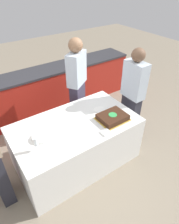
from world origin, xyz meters
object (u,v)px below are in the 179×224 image
object	(u,v)px
plate_stack	(41,137)
person_seated_right	(133,95)
wine_glass	(36,142)
cake	(113,117)
person_cutting_cake	(77,85)

from	to	relation	value
plate_stack	person_seated_right	world-z (taller)	person_seated_right
wine_glass	person_seated_right	size ratio (longest dim) A/B	0.12
person_seated_right	plate_stack	bearing A→B (deg)	-89.60
cake	person_cutting_cake	bearing A→B (deg)	90.00
person_cutting_cake	person_seated_right	size ratio (longest dim) A/B	1.05
person_seated_right	wine_glass	bearing A→B (deg)	-84.36
plate_stack	wine_glass	size ratio (longest dim) A/B	1.15
cake	plate_stack	size ratio (longest dim) A/B	1.88
wine_glass	person_seated_right	distance (m)	1.76
cake	wine_glass	xyz separation A→B (m)	(-1.13, 0.05, 0.09)
plate_stack	person_cutting_cake	bearing A→B (deg)	36.28
plate_stack	person_seated_right	distance (m)	1.63
plate_stack	person_cutting_cake	xyz separation A→B (m)	(1.01, 0.75, 0.11)
cake	plate_stack	world-z (taller)	cake
plate_stack	wine_glass	xyz separation A→B (m)	(-0.12, -0.16, 0.11)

